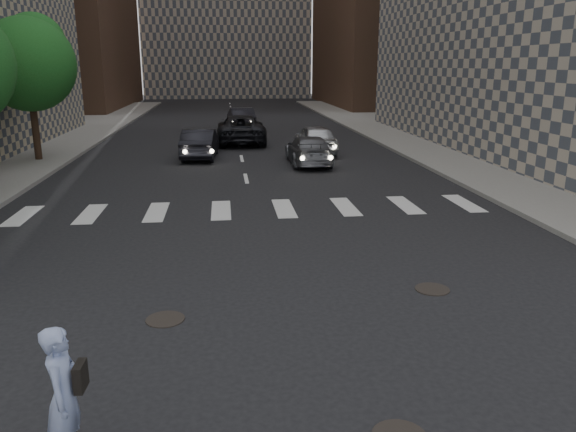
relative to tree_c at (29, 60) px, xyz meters
name	(u,v)px	position (x,y,z in m)	size (l,w,h in m)	color
ground	(282,346)	(9.45, -19.14, -4.65)	(160.00, 160.00, 0.00)	black
sidewalk_right	(513,149)	(23.95, 0.86, -4.57)	(13.00, 80.00, 0.15)	gray
tree_c	(29,60)	(0.00, 0.00, 0.00)	(4.20, 4.20, 6.60)	#382619
manhole_b	(165,319)	(7.45, -17.94, -4.64)	(0.70, 0.70, 0.02)	black
manhole_c	(432,289)	(12.75, -17.14, -4.64)	(0.70, 0.70, 0.02)	black
skateboarder	(65,396)	(6.77, -21.71, -3.73)	(0.45, 0.89, 1.75)	brown
traffic_car_a	(200,143)	(7.45, 0.28, -3.93)	(1.52, 4.37, 1.44)	black
traffic_car_b	(309,150)	(12.47, -2.11, -3.99)	(1.83, 4.49, 1.30)	slate
traffic_car_c	(241,129)	(9.62, 5.43, -3.84)	(2.69, 5.83, 1.62)	black
traffic_car_d	(315,139)	(13.28, 1.12, -3.90)	(1.77, 4.39, 1.50)	silver
traffic_car_e	(241,118)	(9.86, 12.86, -3.89)	(1.59, 4.56, 1.50)	black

